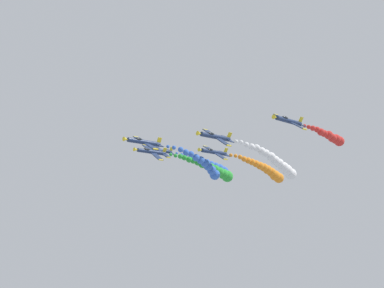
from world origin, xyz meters
name	(u,v)px	position (x,y,z in m)	size (l,w,h in m)	color
airplane_lead	(144,142)	(0.04, 15.25, 80.86)	(8.69, 10.35, 4.64)	navy
smoke_trail_lead	(206,166)	(3.57, -8.29, 77.76)	(7.51, 23.51, 6.82)	blue
airplane_left_inner	(215,137)	(-12.40, 3.71, 81.80)	(8.21, 10.35, 5.52)	navy
smoke_trail_left_inner	(279,164)	(-11.47, -21.29, 77.96)	(3.88, 26.05, 8.05)	white
airplane_right_inner	(151,152)	(11.74, 4.67, 81.40)	(8.15, 10.35, 5.61)	navy
smoke_trail_right_inner	(215,170)	(11.20, -19.12, 78.44)	(3.66, 24.57, 6.89)	green
airplane_left_outer	(214,152)	(0.65, -8.52, 81.39)	(8.42, 10.35, 5.17)	navy
smoke_trail_left_outer	(268,171)	(0.68, -31.76, 78.27)	(3.33, 23.89, 7.01)	orange
airplane_right_outer	(288,121)	(-24.36, -8.50, 85.35)	(8.25, 10.35, 5.44)	navy
smoke_trail_right_outer	(331,137)	(-24.62, -26.45, 84.07)	(2.65, 16.70, 3.78)	red
airplane_trailing	(160,150)	(24.09, -7.49, 84.98)	(8.15, 10.35, 5.60)	navy
smoke_trail_trailing	(214,166)	(23.61, -30.83, 82.23)	(3.42, 23.02, 6.15)	blue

